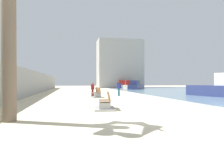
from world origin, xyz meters
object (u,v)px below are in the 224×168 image
(bench_near, at_px, (105,105))
(boat_far_left, at_px, (136,86))
(person_walking, at_px, (119,87))
(bench_far, at_px, (96,95))
(boat_outer, at_px, (122,85))
(person_standing, at_px, (93,88))

(bench_near, xyz_separation_m, boat_far_left, (11.83, 30.91, 0.48))
(person_walking, bearing_deg, bench_far, -152.17)
(bench_near, distance_m, person_walking, 10.81)
(bench_near, bearing_deg, bench_far, 86.43)
(boat_outer, xyz_separation_m, boat_far_left, (0.91, -8.63, -0.02))
(person_standing, xyz_separation_m, boat_far_left, (11.55, 21.37, -0.16))
(boat_far_left, bearing_deg, boat_outer, 96.02)
(bench_far, height_order, boat_outer, boat_outer)
(bench_far, relative_size, person_walking, 1.36)
(person_walking, xyz_separation_m, person_standing, (-2.93, -0.75, -0.07))
(bench_near, bearing_deg, person_walking, 72.69)
(person_standing, xyz_separation_m, boat_outer, (10.64, 29.99, -0.14))
(bench_near, xyz_separation_m, boat_outer, (10.92, 39.54, 0.50))
(bench_near, relative_size, person_standing, 1.45)
(bench_near, xyz_separation_m, bench_far, (0.56, 8.90, 0.00))
(bench_near, bearing_deg, person_standing, 88.31)
(bench_near, relative_size, boat_far_left, 0.28)
(boat_far_left, bearing_deg, bench_near, -110.95)
(person_walking, bearing_deg, person_standing, -165.58)
(person_standing, bearing_deg, person_walking, 14.42)
(bench_near, relative_size, bench_far, 1.00)
(person_standing, bearing_deg, bench_far, -67.10)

